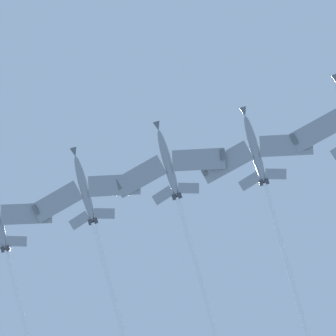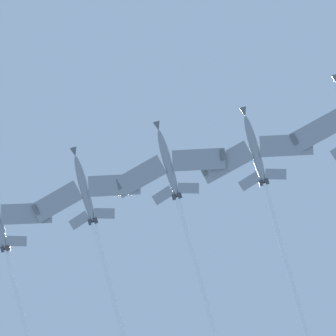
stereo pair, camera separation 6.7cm
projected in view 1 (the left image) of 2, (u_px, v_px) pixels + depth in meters
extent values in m
cone|color=#595E60|center=(336.00, 79.00, 127.75)|extent=(1.87, 2.27, 1.76)
cube|color=gray|center=(317.00, 131.00, 127.77)|extent=(9.20, 8.10, 1.68)
cube|color=#595E60|center=(294.00, 139.00, 128.32)|extent=(1.58, 1.77, 0.86)
ellipsoid|color=gray|center=(255.00, 149.00, 129.39)|extent=(5.95, 11.13, 6.38)
cone|color=#595E60|center=(244.00, 112.00, 129.90)|extent=(1.87, 2.27, 1.77)
ellipsoid|color=black|center=(251.00, 138.00, 130.14)|extent=(2.06, 3.07, 2.02)
cube|color=gray|center=(286.00, 145.00, 128.65)|extent=(9.41, 4.71, 1.73)
cube|color=#595E60|center=(310.00, 140.00, 128.29)|extent=(0.96, 1.77, 0.88)
cube|color=gray|center=(226.00, 162.00, 129.80)|extent=(9.19, 8.09, 1.73)
cube|color=#595E60|center=(203.00, 171.00, 130.35)|extent=(1.57, 1.76, 0.88)
cube|color=gray|center=(276.00, 174.00, 128.75)|extent=(3.74, 2.01, 0.92)
cube|color=gray|center=(250.00, 181.00, 129.25)|extent=(3.83, 3.64, 0.92)
cube|color=#595E60|center=(262.00, 177.00, 130.41)|extent=(1.49, 3.17, 3.56)
cylinder|color=#38383D|center=(267.00, 181.00, 128.79)|extent=(1.22, 1.46, 1.15)
cylinder|color=#38383D|center=(261.00, 183.00, 128.89)|extent=(1.22, 1.46, 1.15)
cylinder|color=white|center=(290.00, 273.00, 127.63)|extent=(12.08, 26.83, 14.30)
ellipsoid|color=gray|center=(168.00, 164.00, 130.15)|extent=(5.99, 11.14, 6.35)
cone|color=#595E60|center=(157.00, 126.00, 130.64)|extent=(1.88, 2.27, 1.77)
ellipsoid|color=black|center=(165.00, 152.00, 130.90)|extent=(2.07, 3.07, 2.01)
cube|color=gray|center=(199.00, 160.00, 129.40)|extent=(9.42, 4.75, 1.72)
cube|color=#595E60|center=(222.00, 155.00, 129.05)|extent=(0.96, 1.77, 0.88)
cube|color=gray|center=(140.00, 177.00, 130.58)|extent=(9.19, 8.11, 1.72)
cube|color=#595E60|center=(118.00, 185.00, 131.13)|extent=(1.57, 1.76, 0.88)
cube|color=gray|center=(188.00, 188.00, 129.53)|extent=(3.74, 2.02, 0.91)
cube|color=gray|center=(163.00, 195.00, 130.03)|extent=(3.82, 3.65, 0.91)
cube|color=#595E60|center=(176.00, 191.00, 131.18)|extent=(1.49, 3.16, 3.56)
cylinder|color=#38383D|center=(179.00, 196.00, 129.57)|extent=(1.23, 1.46, 1.15)
cylinder|color=#38383D|center=(174.00, 197.00, 129.67)|extent=(1.23, 1.46, 1.15)
cylinder|color=white|center=(204.00, 293.00, 128.38)|extent=(12.86, 28.48, 15.02)
ellipsoid|color=gray|center=(84.00, 189.00, 131.93)|extent=(5.99, 11.17, 6.25)
cone|color=#595E60|center=(74.00, 152.00, 132.36)|extent=(1.87, 2.27, 1.76)
ellipsoid|color=black|center=(82.00, 178.00, 132.66)|extent=(2.07, 3.08, 1.99)
cube|color=gray|center=(114.00, 185.00, 131.20)|extent=(9.42, 4.75, 1.68)
cube|color=#595E60|center=(137.00, 181.00, 130.84)|extent=(0.96, 1.78, 0.86)
cube|color=gray|center=(57.00, 202.00, 132.36)|extent=(9.20, 8.11, 1.68)
cube|color=#595E60|center=(35.00, 210.00, 132.91)|extent=(1.58, 1.77, 0.86)
cube|color=gray|center=(104.00, 213.00, 131.36)|extent=(3.74, 2.02, 0.90)
cube|color=gray|center=(79.00, 220.00, 131.86)|extent=(3.83, 3.65, 0.90)
cube|color=#595E60|center=(93.00, 216.00, 133.01)|extent=(1.48, 3.15, 3.55)
cylinder|color=#38383D|center=(95.00, 221.00, 131.41)|extent=(1.22, 1.46, 1.14)
cylinder|color=#38383D|center=(90.00, 222.00, 131.51)|extent=(1.22, 1.46, 1.14)
cylinder|color=white|center=(119.00, 317.00, 130.38)|extent=(13.06, 28.87, 14.92)
cube|color=gray|center=(27.00, 214.00, 133.81)|extent=(9.40, 4.67, 1.66)
cube|color=#595E60|center=(49.00, 209.00, 133.47)|extent=(0.94, 1.78, 0.85)
cube|color=gray|center=(17.00, 241.00, 134.00)|extent=(3.72, 1.99, 0.88)
cube|color=#595E60|center=(7.00, 243.00, 135.64)|extent=(1.45, 3.15, 3.54)
cylinder|color=#38383D|center=(8.00, 248.00, 134.05)|extent=(1.21, 1.45, 1.14)
cylinder|color=#38383D|center=(3.00, 250.00, 134.15)|extent=(1.21, 1.45, 1.14)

